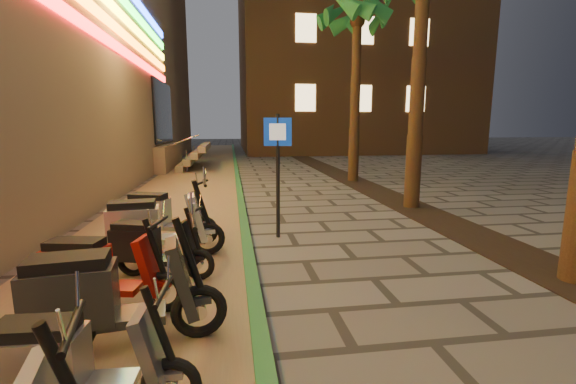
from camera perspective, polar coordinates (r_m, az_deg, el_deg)
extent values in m
cube|color=#8C7251|center=(12.75, -14.89, -0.22)|extent=(3.40, 60.00, 0.01)
cube|color=#286B35|center=(12.66, -7.24, 0.17)|extent=(0.18, 60.00, 0.10)
cube|color=black|center=(9.12, 23.29, -4.64)|extent=(1.20, 40.00, 0.02)
cube|color=black|center=(20.75, -17.99, 11.16)|extent=(0.08, 5.00, 3.00)
cube|color=gray|center=(21.22, -23.15, 4.86)|extent=(5.00, 6.00, 1.20)
cube|color=#FF1414|center=(9.39, -31.46, 22.88)|extent=(0.06, 26.00, 0.28)
cube|color=gray|center=(20.71, -15.00, 3.96)|extent=(0.35, 5.00, 0.30)
cube|color=gray|center=(20.65, -14.07, 4.82)|extent=(0.35, 5.00, 0.30)
cube|color=gray|center=(20.59, -13.13, 5.68)|extent=(0.35, 5.00, 0.30)
cube|color=gray|center=(20.55, -12.18, 6.55)|extent=(0.35, 5.00, 0.30)
cylinder|color=silver|center=(18.70, -17.05, 6.64)|extent=(2.09, 0.06, 0.81)
cylinder|color=silver|center=(22.66, -15.58, 7.21)|extent=(2.09, 0.06, 0.81)
cube|color=brown|center=(37.39, 8.46, 25.83)|extent=(18.00, 16.00, 25.00)
cube|color=#E8C57F|center=(27.01, 2.60, 13.77)|extent=(1.40, 0.06, 1.80)
cube|color=#E8C57F|center=(28.04, 10.88, 13.47)|extent=(1.40, 0.06, 1.80)
cube|color=#E8C57F|center=(29.59, 18.40, 12.95)|extent=(1.40, 0.06, 1.80)
cube|color=#E8C57F|center=(27.68, 2.68, 23.11)|extent=(1.40, 0.06, 1.80)
cube|color=#E8C57F|center=(28.69, 11.19, 22.46)|extent=(1.40, 0.06, 1.80)
cube|color=#E8C57F|center=(30.21, 18.90, 21.49)|extent=(1.40, 0.06, 1.80)
cylinder|color=#472D19|center=(10.62, 18.59, 13.06)|extent=(0.40, 0.40, 5.70)
cylinder|color=#472D19|center=(15.26, 9.91, 12.77)|extent=(0.40, 0.40, 5.95)
sphere|color=#472D19|center=(15.70, 10.26, 23.68)|extent=(0.56, 0.56, 0.56)
cone|color=#1B5721|center=(16.10, 13.61, 24.88)|extent=(0.60, 1.93, 1.52)
cone|color=#1B5721|center=(16.55, 12.07, 24.51)|extent=(1.70, 1.86, 1.52)
cone|color=#1B5721|center=(16.66, 9.81, 24.48)|extent=(2.00, 0.93, 1.52)
cone|color=#1B5721|center=(16.40, 7.76, 24.77)|extent=(1.97, 1.48, 1.52)
cone|color=#1B5721|center=(15.87, 6.78, 25.31)|extent=(1.22, 2.02, 1.52)
cone|color=#1B5721|center=(15.30, 7.44, 25.88)|extent=(1.22, 2.02, 1.52)
cone|color=#1B5721|center=(14.98, 9.57, 26.18)|extent=(1.97, 1.48, 1.52)
cone|color=#1B5721|center=(15.07, 12.11, 26.01)|extent=(2.00, 0.93, 1.52)
cone|color=#1B5721|center=(15.52, 13.69, 25.46)|extent=(1.70, 1.86, 1.52)
cylinder|color=black|center=(7.37, -1.51, 2.23)|extent=(0.08, 0.08, 2.38)
cube|color=#0D39B4|center=(7.28, -1.54, 8.90)|extent=(0.52, 0.11, 0.52)
cube|color=white|center=(7.26, -1.55, 8.90)|extent=(0.30, 0.06, 0.30)
cylinder|color=black|center=(2.61, -29.85, -23.23)|extent=(0.28, 0.12, 0.74)
cylinder|color=black|center=(2.45, -29.32, -16.92)|extent=(0.15, 0.58, 0.04)
cube|color=gray|center=(3.53, -32.95, -20.37)|extent=(0.63, 0.37, 0.44)
cube|color=black|center=(3.41, -33.38, -16.61)|extent=(0.56, 0.31, 0.11)
cube|color=gray|center=(3.24, -19.49, -21.20)|extent=(0.25, 0.36, 0.62)
cylinder|color=black|center=(3.14, -18.53, -18.49)|extent=(0.24, 0.07, 0.65)
cylinder|color=black|center=(3.00, -17.98, -13.77)|extent=(0.06, 0.51, 0.04)
cube|color=gray|center=(3.31, -17.00, -24.22)|extent=(0.20, 0.13, 0.05)
torus|color=black|center=(4.36, -30.25, -17.14)|extent=(0.59, 0.19, 0.58)
cylinder|color=silver|center=(4.36, -30.25, -17.14)|extent=(0.17, 0.13, 0.15)
torus|color=black|center=(4.23, -13.00, -16.82)|extent=(0.59, 0.19, 0.58)
cylinder|color=silver|center=(4.23, -13.00, -16.82)|extent=(0.17, 0.13, 0.15)
cube|color=#232628|center=(4.23, -21.95, -16.63)|extent=(0.65, 0.46, 0.09)
cube|color=#232628|center=(4.21, -29.44, -13.24)|extent=(0.83, 0.52, 0.55)
cube|color=black|center=(4.10, -29.83, -9.09)|extent=(0.73, 0.45, 0.13)
cube|color=#232628|center=(4.07, -15.43, -12.21)|extent=(0.35, 0.48, 0.78)
cylinder|color=black|center=(4.00, -14.46, -9.21)|extent=(0.31, 0.12, 0.82)
cylinder|color=black|center=(3.90, -13.87, -4.24)|extent=(0.14, 0.64, 0.05)
cube|color=#232628|center=(4.17, -13.07, -15.19)|extent=(0.26, 0.19, 0.07)
torus|color=black|center=(5.32, -29.23, -12.58)|extent=(0.51, 0.19, 0.50)
cylinder|color=silver|center=(5.32, -29.23, -12.58)|extent=(0.15, 0.12, 0.14)
torus|color=black|center=(4.86, -17.96, -13.90)|extent=(0.51, 0.19, 0.50)
cylinder|color=silver|center=(4.86, -17.96, -13.90)|extent=(0.15, 0.12, 0.14)
cube|color=maroon|center=(5.06, -24.00, -12.85)|extent=(0.58, 0.42, 0.08)
cube|color=maroon|center=(5.19, -28.76, -9.80)|extent=(0.73, 0.49, 0.48)
cube|color=black|center=(5.10, -29.02, -6.82)|extent=(0.65, 0.42, 0.12)
cube|color=maroon|center=(4.79, -19.71, -10.13)|extent=(0.33, 0.43, 0.68)
cylinder|color=black|center=(4.70, -19.08, -7.97)|extent=(0.27, 0.12, 0.72)
cylinder|color=black|center=(4.60, -18.74, -4.33)|extent=(0.15, 0.56, 0.04)
cube|color=maroon|center=(4.81, -18.03, -12.63)|extent=(0.23, 0.17, 0.06)
torus|color=black|center=(6.09, -22.11, -9.42)|extent=(0.47, 0.22, 0.47)
cylinder|color=silver|center=(6.09, -22.11, -9.42)|extent=(0.15, 0.12, 0.13)
torus|color=black|center=(5.67, -13.08, -10.36)|extent=(0.47, 0.22, 0.47)
cylinder|color=silver|center=(5.67, -13.08, -10.36)|extent=(0.15, 0.12, 0.13)
cube|color=black|center=(5.85, -17.86, -9.57)|extent=(0.56, 0.43, 0.07)
cube|color=black|center=(5.97, -21.67, -7.13)|extent=(0.70, 0.50, 0.45)
cube|color=black|center=(5.91, -21.83, -4.71)|extent=(0.62, 0.43, 0.11)
cube|color=black|center=(5.62, -14.42, -7.32)|extent=(0.33, 0.41, 0.63)
cylinder|color=black|center=(5.54, -13.89, -5.59)|extent=(0.25, 0.13, 0.67)
cylinder|color=black|center=(5.46, -13.58, -2.71)|extent=(0.18, 0.51, 0.04)
cube|color=black|center=(5.63, -13.13, -9.33)|extent=(0.22, 0.18, 0.05)
torus|color=black|center=(6.70, -22.46, -7.20)|extent=(0.58, 0.17, 0.57)
cylinder|color=silver|center=(6.70, -22.46, -7.20)|extent=(0.17, 0.13, 0.15)
torus|color=black|center=(6.64, -11.78, -6.80)|extent=(0.58, 0.17, 0.57)
cylinder|color=silver|center=(6.64, -11.78, -6.80)|extent=(0.17, 0.13, 0.15)
cube|color=white|center=(6.63, -17.26, -6.67)|extent=(0.64, 0.44, 0.09)
cube|color=white|center=(6.61, -21.88, -4.53)|extent=(0.81, 0.50, 0.55)
cube|color=black|center=(6.54, -22.06, -1.81)|extent=(0.72, 0.43, 0.13)
cube|color=white|center=(6.54, -13.25, -3.71)|extent=(0.34, 0.47, 0.78)
cylinder|color=black|center=(6.50, -12.64, -1.79)|extent=(0.31, 0.11, 0.82)
cylinder|color=black|center=(6.44, -12.27, 1.31)|extent=(0.12, 0.64, 0.05)
cube|color=white|center=(6.61, -11.82, -5.70)|extent=(0.26, 0.18, 0.07)
torus|color=black|center=(7.75, -20.29, -4.97)|extent=(0.54, 0.25, 0.53)
cylinder|color=silver|center=(7.75, -20.29, -4.97)|extent=(0.17, 0.14, 0.14)
torus|color=black|center=(7.28, -12.30, -5.52)|extent=(0.54, 0.25, 0.53)
cylinder|color=silver|center=(7.28, -12.30, -5.52)|extent=(0.17, 0.14, 0.14)
cube|color=#ABABB3|center=(7.49, -16.51, -4.94)|extent=(0.64, 0.50, 0.08)
cube|color=#ABABB3|center=(7.64, -19.88, -2.85)|extent=(0.80, 0.58, 0.51)
cube|color=black|center=(7.59, -20.01, -0.66)|extent=(0.70, 0.50, 0.12)
cube|color=#ABABB3|center=(7.24, -13.46, -2.79)|extent=(0.38, 0.47, 0.72)
cylinder|color=black|center=(7.18, -12.99, -1.22)|extent=(0.29, 0.15, 0.76)
cylinder|color=black|center=(7.10, -12.71, 1.36)|extent=(0.22, 0.58, 0.05)
cube|color=#ABABB3|center=(7.24, -12.33, -4.58)|extent=(0.26, 0.20, 0.06)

